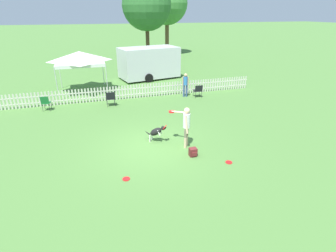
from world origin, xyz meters
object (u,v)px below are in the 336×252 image
at_px(spectator_standing, 185,83).
at_px(folding_chair_center, 111,98).
at_px(backpack_on_grass, 193,152).
at_px(frisbee_midfield, 229,162).
at_px(canopy_tent_main, 80,58).
at_px(tree_left_grove, 167,3).
at_px(tree_right_grove, 147,5).
at_px(handler_person, 186,123).
at_px(folding_chair_green_right, 45,102).
at_px(equipment_trailer, 149,62).
at_px(frisbee_near_dog, 126,179).
at_px(folding_chair_blue_left, 198,90).
at_px(leaping_dog, 157,132).
at_px(frisbee_near_handler, 156,133).

bearing_deg(spectator_standing, folding_chair_center, 24.29).
distance_m(backpack_on_grass, spectator_standing, 7.75).
xyz_separation_m(frisbee_midfield, canopy_tent_main, (-4.97, 11.27, 2.32)).
relative_size(folding_chair_center, tree_left_grove, 0.10).
height_order(spectator_standing, tree_right_grove, tree_right_grove).
relative_size(handler_person, folding_chair_green_right, 1.98).
distance_m(equipment_trailer, tree_right_grove, 7.76).
xyz_separation_m(backpack_on_grass, folding_chair_center, (-2.40, 6.85, 0.37)).
height_order(handler_person, folding_chair_center, handler_person).
bearing_deg(frisbee_near_dog, folding_chair_center, 87.63).
relative_size(backpack_on_grass, folding_chair_blue_left, 0.39).
bearing_deg(leaping_dog, folding_chair_blue_left, 178.82).
height_order(leaping_dog, equipment_trailer, equipment_trailer).
bearing_deg(tree_left_grove, leaping_dog, -108.07).
bearing_deg(backpack_on_grass, spectator_standing, 71.54).
height_order(frisbee_near_dog, frisbee_midfield, same).
xyz_separation_m(frisbee_midfield, equipment_trailer, (0.32, 13.87, 1.31)).
distance_m(frisbee_near_dog, equipment_trailer, 14.45).
bearing_deg(equipment_trailer, spectator_standing, -90.38).
height_order(handler_person, tree_left_grove, tree_left_grove).
relative_size(handler_person, tree_right_grove, 0.21).
xyz_separation_m(backpack_on_grass, folding_chair_green_right, (-5.95, 7.12, 0.36)).
bearing_deg(tree_right_grove, spectator_standing, -91.66).
bearing_deg(spectator_standing, frisbee_midfield, 99.37).
relative_size(frisbee_near_handler, spectator_standing, 0.16).
distance_m(folding_chair_blue_left, tree_right_grove, 13.38).
xyz_separation_m(canopy_tent_main, tree_left_grove, (10.72, 15.25, 3.70)).
relative_size(leaping_dog, frisbee_near_handler, 3.66).
xyz_separation_m(backpack_on_grass, folding_chair_blue_left, (3.19, 6.95, 0.33)).
bearing_deg(backpack_on_grass, equipment_trailer, 83.84).
relative_size(folding_chair_center, folding_chair_green_right, 1.02).
bearing_deg(spectator_standing, folding_chair_green_right, 20.14).
bearing_deg(canopy_tent_main, frisbee_near_handler, -69.18).
height_order(leaping_dog, folding_chair_center, folding_chair_center).
bearing_deg(spectator_standing, leaping_dog, 77.63).
height_order(frisbee_near_handler, equipment_trailer, equipment_trailer).
relative_size(frisbee_near_dog, frisbee_midfield, 1.00).
distance_m(frisbee_midfield, folding_chair_blue_left, 8.11).
bearing_deg(equipment_trailer, folding_chair_center, -132.48).
height_order(frisbee_near_handler, frisbee_near_dog, same).
bearing_deg(equipment_trailer, frisbee_near_handler, -112.66).
distance_m(handler_person, tree_right_grove, 19.23).
xyz_separation_m(frisbee_midfield, folding_chair_center, (-3.48, 7.72, 0.51)).
relative_size(folding_chair_blue_left, equipment_trailer, 0.15).
bearing_deg(folding_chair_center, canopy_tent_main, -66.14).
xyz_separation_m(leaping_dog, frisbee_near_handler, (0.19, 0.81, -0.47)).
relative_size(frisbee_midfield, canopy_tent_main, 0.08).
bearing_deg(equipment_trailer, tree_right_grove, 66.78).
bearing_deg(backpack_on_grass, folding_chair_green_right, 129.87).
distance_m(leaping_dog, backpack_on_grass, 1.91).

